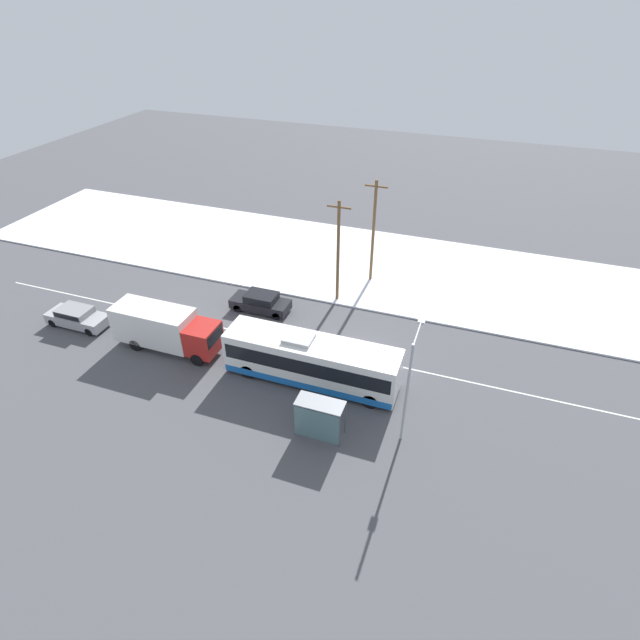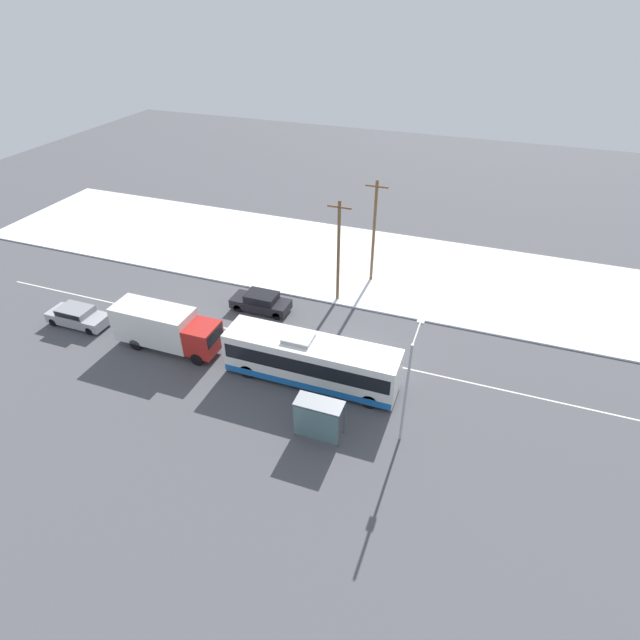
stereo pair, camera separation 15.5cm
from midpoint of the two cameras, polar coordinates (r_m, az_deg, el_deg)
ground_plane at (r=34.16m, az=3.94°, el=-4.23°), size 120.00×120.00×0.00m
snow_lot at (r=44.74m, az=8.65°, el=5.74°), size 80.00×14.28×0.12m
lane_marking_center at (r=34.16m, az=3.94°, el=-4.23°), size 60.00×0.12×0.00m
city_bus at (r=31.28m, az=-1.12°, el=-4.67°), size 11.09×2.57×3.24m
box_truck at (r=35.58m, az=-17.44°, el=-0.83°), size 7.49×2.30×3.02m
sedan_car at (r=38.58m, az=-6.90°, el=2.13°), size 4.57×1.80×1.50m
parked_car_near_truck at (r=40.82m, az=-26.13°, el=0.39°), size 4.61×1.80×1.44m
pedestrian_at_stop at (r=29.07m, az=-1.23°, el=-9.94°), size 0.58×0.26×1.61m
bus_shelter at (r=27.64m, az=-0.35°, el=-10.89°), size 2.68×1.20×2.40m
streetlamp at (r=26.61m, az=10.17°, el=-6.00°), size 0.36×2.88×6.64m
utility_pole_roadside at (r=37.94m, az=1.96°, el=7.91°), size 1.80×0.24×8.31m
utility_pole_snowlot at (r=40.88m, az=6.01°, el=10.11°), size 1.80×0.24×8.71m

